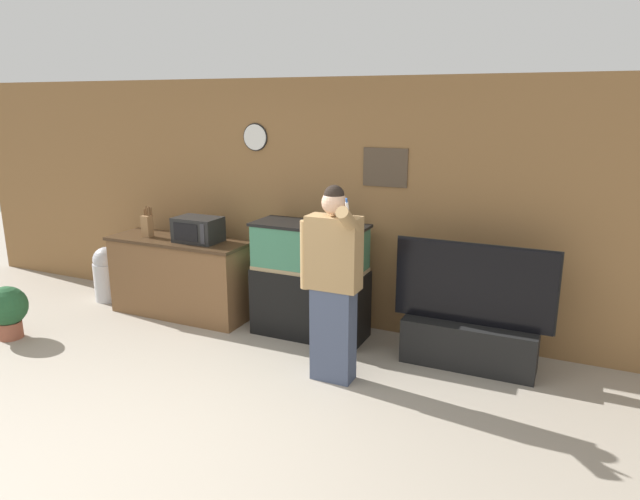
# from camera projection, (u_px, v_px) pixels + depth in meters

# --- Properties ---
(ground_plane) EXTENTS (18.00, 18.00, 0.00)m
(ground_plane) POSITION_uv_depth(u_px,v_px,m) (142.00, 454.00, 3.93)
(ground_plane) COLOR gray
(wall_back_paneled) EXTENTS (10.00, 0.08, 2.60)m
(wall_back_paneled) POSITION_uv_depth(u_px,v_px,m) (316.00, 203.00, 6.09)
(wall_back_paneled) COLOR olive
(wall_back_paneled) RESTS_ON ground_plane
(counter_island) EXTENTS (1.65, 0.57, 0.88)m
(counter_island) POSITION_uv_depth(u_px,v_px,m) (180.00, 277.00, 6.42)
(counter_island) COLOR brown
(counter_island) RESTS_ON ground_plane
(microwave) EXTENTS (0.49, 0.34, 0.27)m
(microwave) POSITION_uv_depth(u_px,v_px,m) (198.00, 230.00, 6.16)
(microwave) COLOR black
(microwave) RESTS_ON counter_island
(knife_block) EXTENTS (0.10, 0.10, 0.35)m
(knife_block) POSITION_uv_depth(u_px,v_px,m) (147.00, 225.00, 6.38)
(knife_block) COLOR olive
(knife_block) RESTS_ON counter_island
(aquarium_on_stand) EXTENTS (1.16, 0.49, 1.18)m
(aquarium_on_stand) POSITION_uv_depth(u_px,v_px,m) (310.00, 280.00, 5.81)
(aquarium_on_stand) COLOR black
(aquarium_on_stand) RESTS_ON ground_plane
(tv_on_stand) EXTENTS (1.43, 0.40, 1.15)m
(tv_on_stand) POSITION_uv_depth(u_px,v_px,m) (470.00, 331.00, 5.18)
(tv_on_stand) COLOR black
(tv_on_stand) RESTS_ON ground_plane
(person_standing) EXTENTS (0.54, 0.41, 1.71)m
(person_standing) POSITION_uv_depth(u_px,v_px,m) (332.00, 282.00, 4.79)
(person_standing) COLOR #424C66
(person_standing) RESTS_ON ground_plane
(potted_plant) EXTENTS (0.40, 0.40, 0.55)m
(potted_plant) POSITION_uv_depth(u_px,v_px,m) (7.00, 309.00, 5.79)
(potted_plant) COLOR brown
(potted_plant) RESTS_ON ground_plane
(trash_bin) EXTENTS (0.33, 0.33, 0.66)m
(trash_bin) POSITION_uv_depth(u_px,v_px,m) (107.00, 273.00, 6.93)
(trash_bin) COLOR #B7B7BC
(trash_bin) RESTS_ON ground_plane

